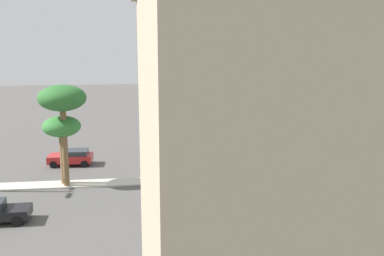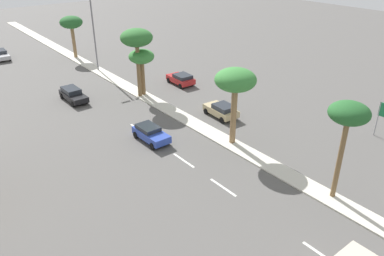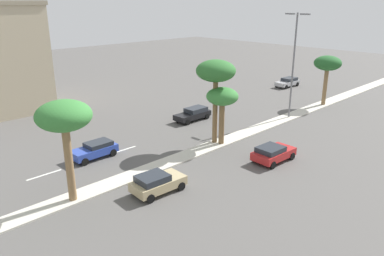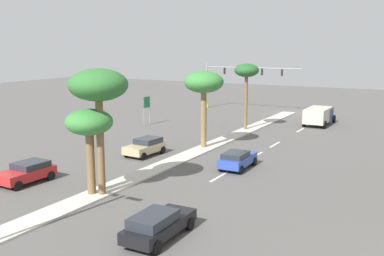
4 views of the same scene
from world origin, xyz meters
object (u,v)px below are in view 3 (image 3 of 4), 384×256
Objects in this scene: sedan_red_near at (273,153)px; sedan_tan_center at (157,183)px; sedan_silver_left at (288,82)px; palm_tree_rear at (216,73)px; sedan_black_far at (193,114)px; palm_tree_near at (64,118)px; palm_tree_trailing at (222,98)px; palm_tree_inboard at (328,64)px; sedan_blue_trailing at (95,150)px; street_lamp_left at (294,59)px.

sedan_tan_center reaches higher than sedan_red_near.
sedan_tan_center is 0.89× the size of sedan_silver_left.
palm_tree_rear reaches higher than sedan_silver_left.
sedan_red_near is 0.88× the size of sedan_black_far.
sedan_silver_left is (-8.76, 26.69, -6.04)m from palm_tree_rear.
palm_tree_trailing is at bearing 90.06° from palm_tree_near.
sedan_blue_trailing is at bearing -100.27° from palm_tree_inboard.
palm_tree_inboard is 1.59× the size of sedan_tan_center.
palm_tree_trailing is at bearing 106.65° from sedan_tan_center.
sedan_black_far is at bearing 111.31° from palm_tree_near.
sedan_blue_trailing is at bearing 178.99° from sedan_tan_center.
sedan_tan_center is at bearing 57.58° from palm_tree_near.
sedan_red_near is 0.90× the size of sedan_silver_left.
sedan_red_near is (5.68, 0.14, -3.75)m from palm_tree_trailing.
sedan_silver_left is (-2.12, 22.96, -0.01)m from sedan_black_far.
palm_tree_near is 1.54× the size of sedan_black_far.
sedan_tan_center is (3.10, -10.37, -3.73)m from palm_tree_trailing.
street_lamp_left is 2.94× the size of sedan_tan_center.
sedan_tan_center is (-2.58, -10.51, 0.02)m from sedan_red_near.
palm_tree_inboard is 1.40× the size of sedan_black_far.
palm_tree_rear is 12.34m from sedan_tan_center.
sedan_silver_left is (-12.49, 36.80, -0.03)m from sedan_tan_center.
sedan_silver_left is at bearing 108.75° from sedan_tan_center.
sedan_silver_left is at bearing 102.73° from palm_tree_near.
sedan_blue_trailing is (-5.39, -22.21, -6.05)m from street_lamp_left.
sedan_blue_trailing is at bearing -83.98° from sedan_silver_left.
palm_tree_rear is at bearing 110.23° from sedan_tan_center.
palm_tree_rear reaches higher than sedan_black_far.
sedan_tan_center is at bearing -73.35° from palm_tree_trailing.
palm_tree_near is 1.10× the size of palm_tree_inboard.
palm_tree_inboard is at bearing 66.40° from sedan_black_far.
palm_tree_rear is 1.74× the size of sedan_black_far.
sedan_red_near is at bearing 69.75° from palm_tree_near.
palm_tree_inboard is 12.22m from sedan_silver_left.
sedan_black_far is at bearing -129.98° from street_lamp_left.
street_lamp_left reaches higher than sedan_black_far.
palm_tree_inboard is 31.08m from sedan_blue_trailing.
sedan_black_far is at bearing -84.74° from sedan_silver_left.
sedan_red_near is 15.26m from sedan_blue_trailing.
palm_tree_inboard is at bearing 89.37° from street_lamp_left.
palm_tree_inboard is at bearing 88.35° from palm_tree_rear.
sedan_black_far is (-7.23, -16.56, -4.56)m from palm_tree_inboard.
sedan_red_near reaches higher than sedan_blue_trailing.
palm_tree_trailing is at bearing -89.88° from palm_tree_inboard.
sedan_silver_left is (-9.41, 41.66, -5.15)m from palm_tree_near.
palm_tree_trailing is at bearing 61.59° from sedan_blue_trailing.
palm_tree_rear reaches higher than palm_tree_near.
palm_tree_trailing is 28.31m from sedan_silver_left.
palm_tree_near is at bearing -87.54° from palm_tree_rear.
palm_tree_rear reaches higher than sedan_red_near.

